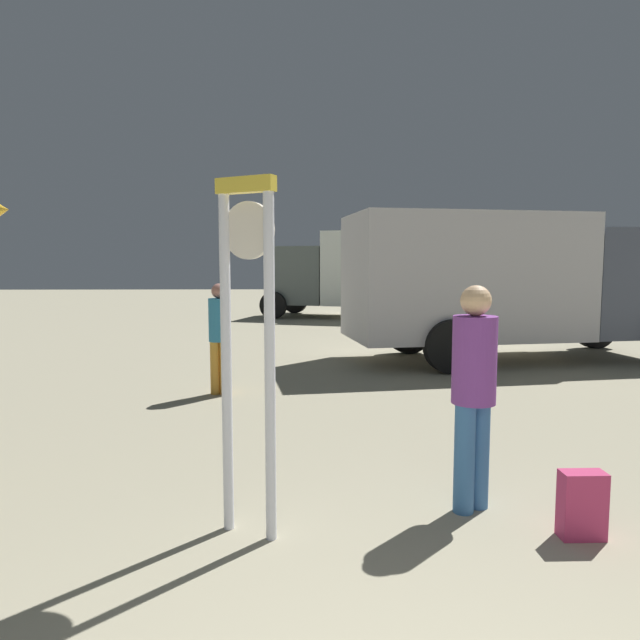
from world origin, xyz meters
The scene contains 6 objects.
standing_clock centered at (-0.91, 2.61, 1.42)m, with size 0.41×0.27×2.36m.
person_near_clock centered at (0.69, 2.93, 0.93)m, with size 0.32×0.32×1.66m.
backpack centered at (1.29, 2.48, 0.22)m, with size 0.29×0.19×0.45m.
person_distant centered at (-1.71, 6.73, 0.86)m, with size 0.30×0.30×1.55m.
box_truck_near centered at (3.16, 9.44, 1.51)m, with size 6.35×3.12×2.71m.
box_truck_far centered at (2.01, 17.89, 1.59)m, with size 7.49×4.43×2.88m.
Camera 1 is at (-0.55, -1.07, 1.81)m, focal length 31.81 mm.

